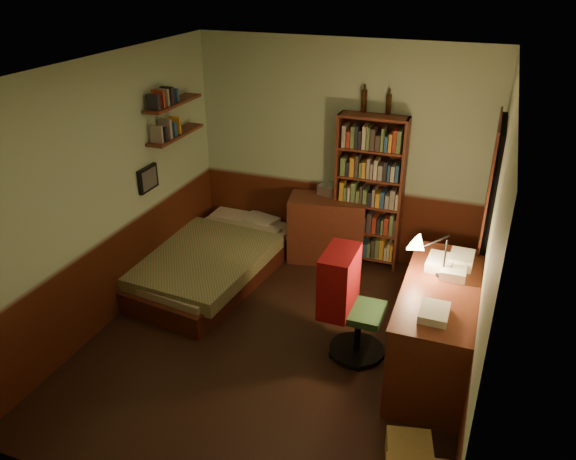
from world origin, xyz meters
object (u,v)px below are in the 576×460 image
(desk, at_px, (437,327))
(desk_lamp, at_px, (447,241))
(dresser, at_px, (327,229))
(bookshelf, at_px, (369,193))
(mini_stereo, at_px, (329,190))
(office_chair, at_px, (359,315))
(bed, at_px, (212,250))
(cardboard_box_b, at_px, (408,452))

(desk, bearing_deg, desk_lamp, 97.66)
(dresser, height_order, bookshelf, bookshelf)
(dresser, bearing_deg, desk, -57.38)
(mini_stereo, relative_size, desk_lamp, 0.33)
(bookshelf, bearing_deg, dresser, -169.50)
(bookshelf, height_order, desk_lamp, bookshelf)
(dresser, bearing_deg, office_chair, -74.61)
(bed, distance_m, desk, 2.74)
(desk_lamp, distance_m, office_chair, 1.04)
(dresser, height_order, mini_stereo, mini_stereo)
(desk_lamp, relative_size, cardboard_box_b, 2.10)
(dresser, relative_size, mini_stereo, 4.08)
(desk, bearing_deg, dresser, 132.94)
(office_chair, relative_size, cardboard_box_b, 2.68)
(desk, bearing_deg, mini_stereo, 131.37)
(mini_stereo, relative_size, bookshelf, 0.12)
(bookshelf, height_order, office_chair, bookshelf)
(bed, xyz_separation_m, desk_lamp, (2.60, -0.58, 0.87))
(bed, height_order, dresser, dresser)
(office_chair, bearing_deg, mini_stereo, 115.43)
(mini_stereo, distance_m, desk_lamp, 2.19)
(bookshelf, xyz_separation_m, cardboard_box_b, (1.01, -2.87, -0.80))
(bed, distance_m, bookshelf, 1.93)
(desk, bearing_deg, cardboard_box_b, -91.36)
(desk, bearing_deg, bed, 163.67)
(dresser, distance_m, desk, 2.20)
(bed, bearing_deg, cardboard_box_b, -29.38)
(dresser, xyz_separation_m, office_chair, (0.81, -1.66, 0.03))
(desk_lamp, xyz_separation_m, office_chair, (-0.67, -0.24, -0.76))
(cardboard_box_b, bearing_deg, bed, 143.34)
(desk, distance_m, desk_lamp, 0.79)
(bed, height_order, bookshelf, bookshelf)
(bed, xyz_separation_m, office_chair, (1.94, -0.82, 0.11))
(mini_stereo, height_order, office_chair, mini_stereo)
(dresser, bearing_deg, mini_stereo, 93.02)
(bookshelf, bearing_deg, mini_stereo, 175.60)
(dresser, distance_m, desk_lamp, 2.20)
(dresser, distance_m, cardboard_box_b, 3.17)
(bookshelf, relative_size, desk, 1.14)
(cardboard_box_b, bearing_deg, dresser, 118.02)
(bed, relative_size, dresser, 2.42)
(desk_lamp, bearing_deg, cardboard_box_b, -71.81)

